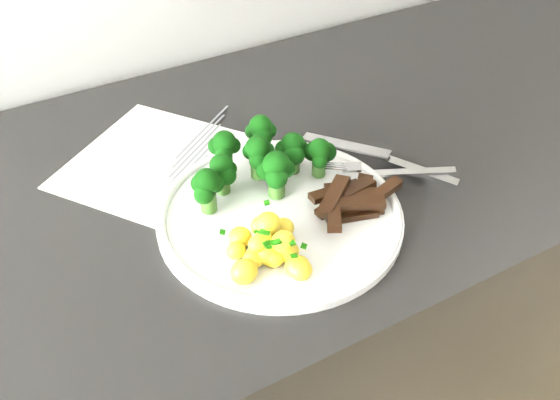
% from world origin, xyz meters
% --- Properties ---
extents(counter, '(2.41, 0.60, 0.90)m').
position_xyz_m(counter, '(-0.11, 1.67, 0.45)').
color(counter, black).
rests_on(counter, ground).
extents(recipe_paper, '(0.36, 0.38, 0.00)m').
position_xyz_m(recipe_paper, '(-0.15, 1.71, 0.90)').
color(recipe_paper, silver).
rests_on(recipe_paper, counter).
extents(plate, '(0.29, 0.29, 0.02)m').
position_xyz_m(plate, '(-0.09, 1.57, 0.91)').
color(plate, white).
rests_on(plate, counter).
extents(broccoli, '(0.19, 0.12, 0.07)m').
position_xyz_m(broccoli, '(-0.09, 1.63, 0.95)').
color(broccoli, '#345D20').
rests_on(broccoli, plate).
extents(potatoes, '(0.10, 0.10, 0.04)m').
position_xyz_m(potatoes, '(-0.14, 1.51, 0.93)').
color(potatoes, '#FFF042').
rests_on(potatoes, plate).
extents(beef_strips, '(0.12, 0.09, 0.03)m').
position_xyz_m(beef_strips, '(-0.01, 1.54, 0.92)').
color(beef_strips, black).
rests_on(beef_strips, plate).
extents(fork, '(0.15, 0.11, 0.02)m').
position_xyz_m(fork, '(0.06, 1.56, 0.92)').
color(fork, '#BCBBC0').
rests_on(fork, plate).
extents(knife, '(0.13, 0.19, 0.02)m').
position_xyz_m(knife, '(0.09, 1.58, 0.91)').
color(knife, '#BCBBC0').
rests_on(knife, plate).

